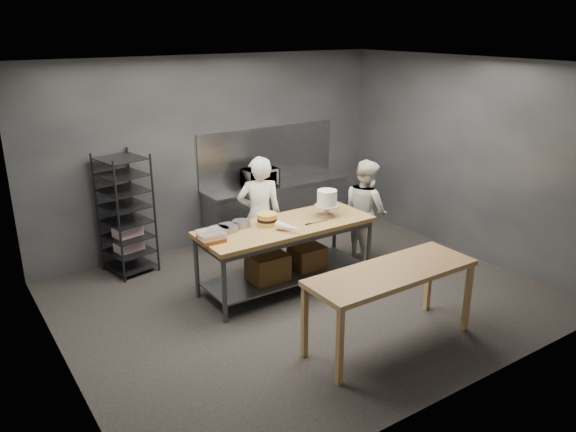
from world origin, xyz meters
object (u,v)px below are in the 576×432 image
(frosted_cake_stand, at_px, (327,200))
(layer_cake, at_px, (267,219))
(speed_rack, at_px, (126,215))
(microwave, at_px, (260,177))
(near_counter, at_px, (392,277))
(chef_right, at_px, (366,210))
(work_table, at_px, (286,249))
(chef_behind, at_px, (260,216))

(frosted_cake_stand, xyz_separation_m, layer_cake, (-0.88, 0.14, -0.16))
(speed_rack, distance_m, microwave, 2.28)
(near_counter, distance_m, layer_cake, 1.98)
(chef_right, bearing_deg, work_table, 103.16)
(microwave, bearing_deg, work_table, -111.05)
(microwave, bearing_deg, speed_rack, -177.99)
(work_table, relative_size, chef_behind, 1.39)
(work_table, distance_m, near_counter, 1.84)
(speed_rack, bearing_deg, microwave, 2.01)
(work_table, distance_m, layer_cake, 0.49)
(chef_right, relative_size, frosted_cake_stand, 4.20)
(chef_behind, bearing_deg, microwave, -98.91)
(work_table, xyz_separation_m, chef_behind, (-0.02, 0.63, 0.29))
(near_counter, bearing_deg, layer_cake, 101.79)
(frosted_cake_stand, bearing_deg, chef_behind, 135.94)
(chef_behind, bearing_deg, speed_rack, -12.74)
(work_table, bearing_deg, chef_right, 6.75)
(chef_behind, xyz_separation_m, microwave, (0.72, 1.18, 0.19))
(near_counter, relative_size, microwave, 3.69)
(work_table, xyz_separation_m, chef_right, (1.57, 0.19, 0.20))
(near_counter, height_order, microwave, microwave)
(microwave, bearing_deg, frosted_cake_stand, -91.06)
(chef_right, xyz_separation_m, layer_cake, (-1.78, -0.07, 0.23))
(near_counter, bearing_deg, work_table, 96.01)
(microwave, bearing_deg, near_counter, -97.94)
(microwave, bearing_deg, layer_cake, -118.21)
(speed_rack, bearing_deg, work_table, -47.66)
(near_counter, distance_m, frosted_cake_stand, 1.88)
(work_table, height_order, chef_behind, chef_behind)
(speed_rack, xyz_separation_m, layer_cake, (1.37, -1.62, 0.14))
(work_table, bearing_deg, chef_behind, 91.83)
(speed_rack, height_order, microwave, speed_rack)
(work_table, height_order, speed_rack, speed_rack)
(work_table, relative_size, near_counter, 1.20)
(chef_right, bearing_deg, near_counter, 151.81)
(near_counter, relative_size, speed_rack, 1.14)
(frosted_cake_stand, bearing_deg, microwave, 88.94)
(speed_rack, xyz_separation_m, frosted_cake_stand, (2.24, -1.76, 0.30))
(near_counter, bearing_deg, chef_right, 55.40)
(layer_cake, bearing_deg, microwave, 61.79)
(work_table, relative_size, frosted_cake_stand, 6.50)
(chef_right, relative_size, layer_cake, 5.82)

